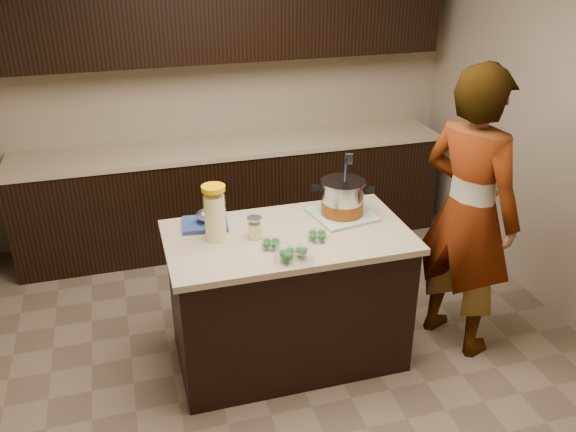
# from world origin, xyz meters

# --- Properties ---
(ground_plane) EXTENTS (4.00, 4.00, 0.00)m
(ground_plane) POSITION_xyz_m (0.00, 0.00, 0.00)
(ground_plane) COLOR brown
(ground_plane) RESTS_ON ground
(room_shell) EXTENTS (4.04, 4.04, 2.72)m
(room_shell) POSITION_xyz_m (0.00, 0.00, 1.71)
(room_shell) COLOR tan
(room_shell) RESTS_ON ground
(back_cabinets) EXTENTS (3.60, 0.63, 2.33)m
(back_cabinets) POSITION_xyz_m (0.00, 1.74, 0.94)
(back_cabinets) COLOR black
(back_cabinets) RESTS_ON ground
(island) EXTENTS (1.46, 0.81, 0.90)m
(island) POSITION_xyz_m (0.00, 0.00, 0.45)
(island) COLOR black
(island) RESTS_ON ground
(dish_towel) EXTENTS (0.41, 0.41, 0.02)m
(dish_towel) POSITION_xyz_m (0.40, 0.14, 0.91)
(dish_towel) COLOR #64855A
(dish_towel) RESTS_ON island
(stock_pot) EXTENTS (0.38, 0.36, 0.40)m
(stock_pot) POSITION_xyz_m (0.40, 0.14, 1.01)
(stock_pot) COLOR #B7B7BC
(stock_pot) RESTS_ON dish_towel
(lemonade_pitcher) EXTENTS (0.15, 0.15, 0.33)m
(lemonade_pitcher) POSITION_xyz_m (-0.42, 0.06, 1.06)
(lemonade_pitcher) COLOR #F4F095
(lemonade_pitcher) RESTS_ON island
(mason_jar) EXTENTS (0.11, 0.11, 0.14)m
(mason_jar) POSITION_xyz_m (-0.20, 0.01, 0.96)
(mason_jar) COLOR #F4F095
(mason_jar) RESTS_ON island
(broccoli_tub_left) EXTENTS (0.12, 0.12, 0.05)m
(broccoli_tub_left) POSITION_xyz_m (-0.14, -0.14, 0.92)
(broccoli_tub_left) COLOR silver
(broccoli_tub_left) RESTS_ON island
(broccoli_tub_right) EXTENTS (0.13, 0.13, 0.05)m
(broccoli_tub_right) POSITION_xyz_m (0.14, -0.12, 0.92)
(broccoli_tub_right) COLOR silver
(broccoli_tub_right) RESTS_ON island
(broccoli_tub_rect) EXTENTS (0.24, 0.21, 0.07)m
(broccoli_tub_rect) POSITION_xyz_m (-0.05, -0.31, 0.93)
(broccoli_tub_rect) COLOR silver
(broccoli_tub_rect) RESTS_ON island
(blue_tray) EXTENTS (0.30, 0.25, 0.10)m
(blue_tray) POSITION_xyz_m (-0.45, 0.24, 0.94)
(blue_tray) COLOR navy
(blue_tray) RESTS_ON island
(person) EXTENTS (0.68, 0.81, 1.89)m
(person) POSITION_xyz_m (1.13, -0.13, 0.95)
(person) COLOR gray
(person) RESTS_ON ground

